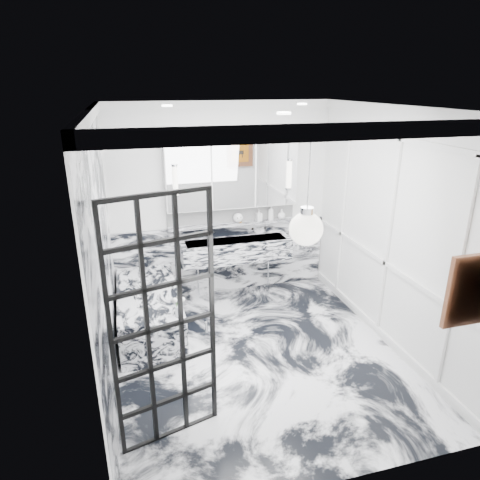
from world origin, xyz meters
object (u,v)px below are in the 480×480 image
object	(u,v)px
trough_sink	(236,250)
mirror_cabinet	(233,173)
crittall_door	(165,327)
bathtub	(149,311)

from	to	relation	value
trough_sink	mirror_cabinet	world-z (taller)	mirror_cabinet
crittall_door	trough_sink	world-z (taller)	crittall_door
crittall_door	mirror_cabinet	distance (m)	3.03
bathtub	mirror_cabinet	bearing A→B (deg)	32.06
trough_sink	mirror_cabinet	size ratio (longest dim) A/B	0.84
crittall_door	mirror_cabinet	size ratio (longest dim) A/B	1.18
crittall_door	bathtub	world-z (taller)	crittall_door
crittall_door	bathtub	distance (m)	2.02
trough_sink	bathtub	xyz separation A→B (m)	(-1.33, -0.66, -0.45)
crittall_door	bathtub	xyz separation A→B (m)	(-0.06, 1.83, -0.85)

